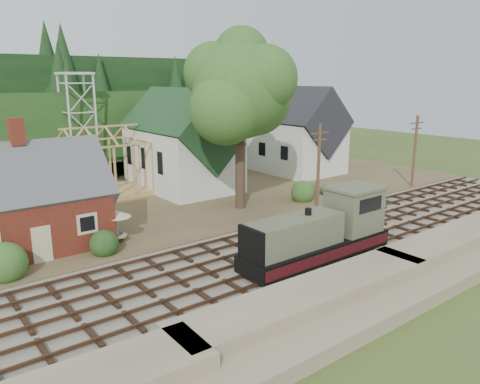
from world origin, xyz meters
TOP-DOWN VIEW (x-y plane):
  - ground at (0.00, 0.00)m, footprint 140.00×140.00m
  - embankment at (0.00, -8.50)m, footprint 64.00×5.00m
  - railroad_bed at (0.00, 0.00)m, footprint 64.00×11.00m
  - village_flat at (0.00, 18.00)m, footprint 64.00×26.00m
  - hillside at (0.00, 42.00)m, footprint 70.00×28.96m
  - ridge at (0.00, 58.00)m, footprint 80.00×20.00m
  - depot at (-16.00, 11.00)m, footprint 10.80×7.41m
  - church at (2.00, 19.68)m, footprint 8.40×15.17m
  - farmhouse at (18.00, 19.00)m, footprint 8.40×10.80m
  - timber_frame at (-6.00, 22.00)m, footprint 8.20×6.20m
  - lattice_tower at (-6.00, 28.00)m, footprint 3.20×3.20m
  - big_tree at (2.17, 10.08)m, footprint 10.90×8.40m
  - telegraph_pole_near at (7.00, 5.20)m, footprint 2.20×0.28m
  - telegraph_pole_far at (22.00, 5.20)m, footprint 2.20×0.28m
  - locomotive at (-1.37, -3.00)m, footprint 11.26×2.81m
  - car_blue at (-10.70, 9.74)m, footprint 1.35×3.15m
  - car_red at (17.92, 15.84)m, footprint 4.30×3.47m
  - patio_set at (-10.60, 8.26)m, footprint 2.09×2.09m

SIDE VIEW (x-z plane):
  - ground at x=0.00m, z-range 0.00..0.00m
  - embankment at x=0.00m, z-range -0.80..0.80m
  - hillside at x=0.00m, z-range -6.37..6.37m
  - ridge at x=0.00m, z-range -6.00..6.00m
  - railroad_bed at x=0.00m, z-range 0.00..0.16m
  - village_flat at x=0.00m, z-range 0.00..0.30m
  - car_blue at x=-10.70m, z-range 0.30..1.36m
  - car_red at x=17.92m, z-range 0.30..1.39m
  - locomotive at x=-1.37m, z-range -0.24..4.28m
  - patio_set at x=-10.60m, z-range 1.12..3.45m
  - depot at x=-16.00m, z-range -1.29..7.71m
  - timber_frame at x=-6.00m, z-range -0.23..6.76m
  - telegraph_pole_near at x=7.00m, z-range 0.25..8.25m
  - telegraph_pole_far at x=22.00m, z-range 0.25..8.25m
  - farmhouse at x=18.00m, z-range -0.43..10.17m
  - church at x=2.00m, z-range -1.32..11.68m
  - lattice_tower at x=-6.00m, z-range 3.97..16.10m
  - big_tree at x=2.17m, z-range 2.87..17.57m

